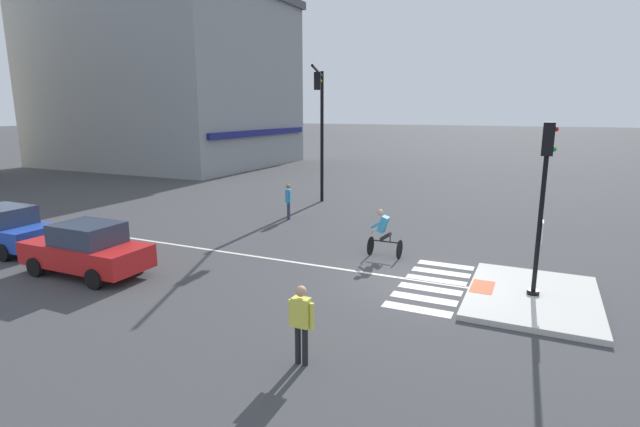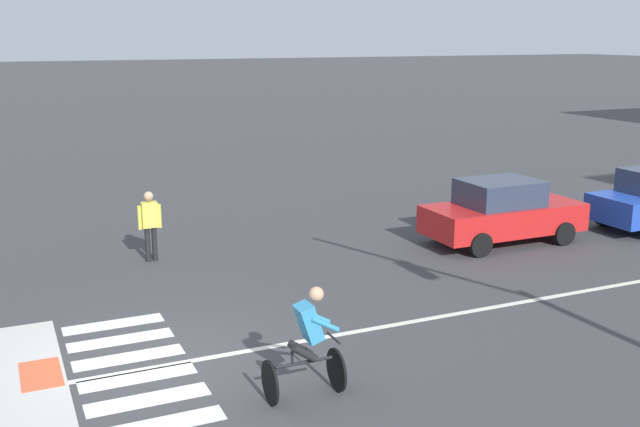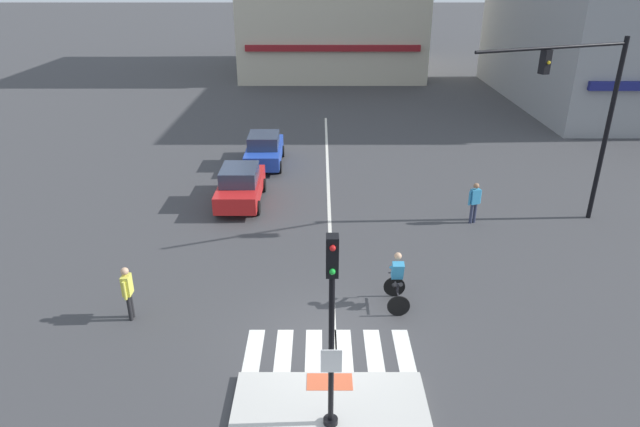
{
  "view_description": "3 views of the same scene",
  "coord_description": "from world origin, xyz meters",
  "views": [
    {
      "loc": [
        -13.52,
        -2.97,
        5.03
      ],
      "look_at": [
        0.63,
        3.57,
        1.66
      ],
      "focal_mm": 26.98,
      "sensor_mm": 36.0,
      "label": 1
    },
    {
      "loc": [
        11.24,
        -2.11,
        5.19
      ],
      "look_at": [
        -1.45,
        3.55,
        1.83
      ],
      "focal_mm": 41.65,
      "sensor_mm": 36.0,
      "label": 2
    },
    {
      "loc": [
        -0.23,
        -12.23,
        9.29
      ],
      "look_at": [
        -0.16,
        5.09,
        1.51
      ],
      "focal_mm": 31.05,
      "sensor_mm": 36.0,
      "label": 3
    }
  ],
  "objects": [
    {
      "name": "pedestrian_at_curb_left",
      "position": [
        -5.65,
        1.08,
        0.98
      ],
      "size": [
        0.22,
        0.55,
        1.67
      ],
      "color": "black",
      "rests_on": "ground"
    },
    {
      "name": "pedestrian_waiting_far_side",
      "position": [
        5.78,
        7.58,
        0.98
      ],
      "size": [
        0.53,
        0.32,
        1.67
      ],
      "color": "#2D334C",
      "rests_on": "ground"
    },
    {
      "name": "car_blue_westbound_distant",
      "position": [
        -3.05,
        14.54,
        0.81
      ],
      "size": [
        1.87,
        4.12,
        1.64
      ],
      "color": "#2347B7",
      "rests_on": "ground"
    },
    {
      "name": "car_red_westbound_far",
      "position": [
        -3.6,
        9.58,
        0.81
      ],
      "size": [
        1.86,
        4.11,
        1.64
      ],
      "color": "red",
      "rests_on": "ground"
    },
    {
      "name": "crosswalk_stripe_a",
      "position": [
        -1.98,
        -0.38,
        0.0
      ],
      "size": [
        0.44,
        1.8,
        0.01
      ],
      "primitive_type": "cube",
      "color": "silver",
      "rests_on": "ground"
    },
    {
      "name": "crosswalk_stripe_c",
      "position": [
        -0.4,
        -0.38,
        0.0
      ],
      "size": [
        0.44,
        1.8,
        0.01
      ],
      "primitive_type": "cube",
      "color": "silver",
      "rests_on": "ground"
    },
    {
      "name": "signal_pole",
      "position": [
        0.0,
        -3.08,
        2.91
      ],
      "size": [
        0.44,
        0.38,
        4.57
      ],
      "color": "black",
      "rests_on": "traffic_island"
    },
    {
      "name": "cyclist",
      "position": [
        2.04,
        1.8,
        0.87
      ],
      "size": [
        0.67,
        1.09,
        1.68
      ],
      "color": "black",
      "rests_on": "ground"
    },
    {
      "name": "traffic_island",
      "position": [
        0.0,
        -3.07,
        0.07
      ],
      "size": [
        4.46,
        3.31,
        0.15
      ],
      "primitive_type": "cube",
      "color": "beige",
      "rests_on": "ground"
    },
    {
      "name": "traffic_light_mast",
      "position": [
        9.42,
        7.62,
        4.69
      ],
      "size": [
        6.03,
        2.41,
        7.03
      ],
      "color": "black",
      "rests_on": "ground"
    },
    {
      "name": "building_corner_right",
      "position": [
        22.26,
        29.19,
        7.57
      ],
      "size": [
        16.8,
        20.5,
        15.11
      ],
      "color": "gray",
      "rests_on": "ground"
    },
    {
      "name": "tactile_pad_front",
      "position": [
        0.0,
        -1.76,
        0.15
      ],
      "size": [
        1.1,
        0.6,
        0.01
      ],
      "primitive_type": "cube",
      "color": "#DB5B38",
      "rests_on": "traffic_island"
    },
    {
      "name": "crosswalk_stripe_b",
      "position": [
        -1.19,
        -0.38,
        0.0
      ],
      "size": [
        0.44,
        1.8,
        0.01
      ],
      "primitive_type": "cube",
      "color": "silver",
      "rests_on": "ground"
    },
    {
      "name": "crosswalk_stripe_f",
      "position": [
        1.98,
        -0.38,
        0.0
      ],
      "size": [
        0.44,
        1.8,
        0.01
      ],
      "primitive_type": "cube",
      "color": "silver",
      "rests_on": "ground"
    },
    {
      "name": "crosswalk_stripe_d",
      "position": [
        0.4,
        -0.38,
        0.0
      ],
      "size": [
        0.44,
        1.8,
        0.01
      ],
      "primitive_type": "cube",
      "color": "silver",
      "rests_on": "ground"
    },
    {
      "name": "lane_centre_line",
      "position": [
        0.15,
        10.0,
        0.0
      ],
      "size": [
        0.14,
        28.0,
        0.01
      ],
      "primitive_type": "cube",
      "color": "silver",
      "rests_on": "ground"
    },
    {
      "name": "ground_plane",
      "position": [
        0.0,
        0.0,
        0.0
      ],
      "size": [
        300.0,
        300.0,
        0.0
      ],
      "primitive_type": "plane",
      "color": "#3D3D3F"
    },
    {
      "name": "crosswalk_stripe_e",
      "position": [
        1.19,
        -0.38,
        0.0
      ],
      "size": [
        0.44,
        1.8,
        0.01
      ],
      "primitive_type": "cube",
      "color": "silver",
      "rests_on": "ground"
    }
  ]
}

